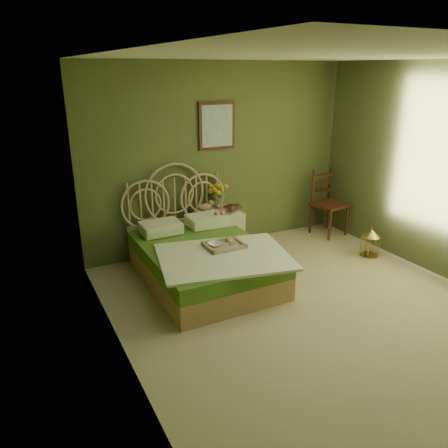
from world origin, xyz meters
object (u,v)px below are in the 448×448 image
nightstand (219,227)px  birdcage (370,243)px  chair (327,198)px  bed (203,258)px

nightstand → birdcage: (1.82, -1.11, -0.18)m
nightstand → chair: nightstand is taller
chair → nightstand: bearing=168.4°
nightstand → chair: size_ratio=1.01×
bed → birdcage: bearing=-9.8°
nightstand → chair: (1.85, -0.09, 0.21)m
nightstand → bed: bearing=-129.0°
bed → nightstand: bed is taller
bed → nightstand: size_ratio=2.01×
bed → birdcage: 2.43m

